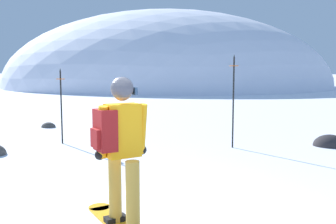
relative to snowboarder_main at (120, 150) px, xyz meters
The scene contains 6 objects.
ridge_peak_main 36.88m from the snowboarder_main, 100.82° to the left, with size 34.04×30.64×15.78m.
snowboarder_main is the anchor object (origin of this frame).
piste_marker_near 4.94m from the snowboarder_main, 77.08° to the left, with size 0.20×0.20×2.13m.
piste_marker_far 5.40m from the snowboarder_main, 123.39° to the left, with size 0.20×0.20×1.83m.
rock_mid 6.45m from the snowboarder_main, 58.32° to the left, with size 0.77×0.66×0.54m.
rock_small 8.28m from the snowboarder_main, 124.04° to the left, with size 0.45×0.38×0.32m.
Camera 1 is at (1.40, -3.56, 1.79)m, focal length 40.21 mm.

